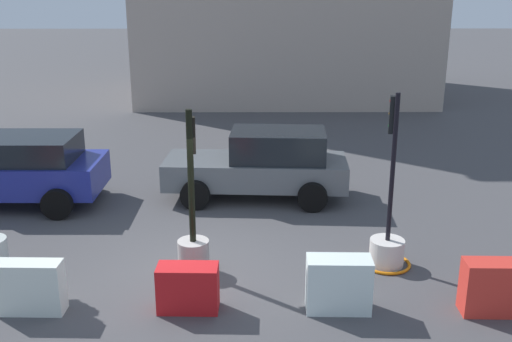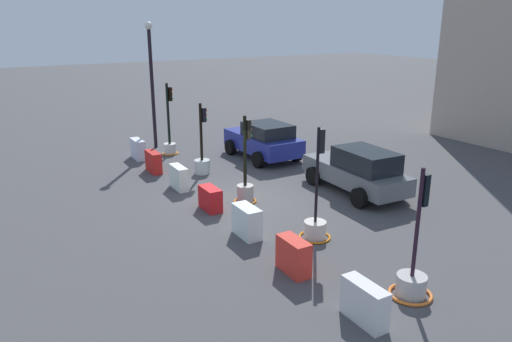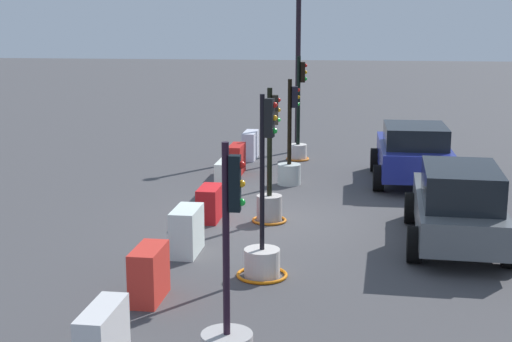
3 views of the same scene
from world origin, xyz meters
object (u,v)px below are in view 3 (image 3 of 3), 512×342
Objects in this scene: traffic_light_0 at (298,139)px; traffic_light_1 at (289,164)px; traffic_light_4 at (227,340)px; traffic_light_2 at (270,198)px; construction_barrier_0 at (250,145)px; construction_barrier_2 at (225,178)px; street_lamp_post at (298,48)px; construction_barrier_1 at (237,159)px; construction_barrier_5 at (149,274)px; construction_barrier_3 at (210,204)px; traffic_light_3 at (263,250)px; construction_barrier_4 at (187,231)px; construction_barrier_6 at (103,339)px; car_blue_estate at (413,152)px; car_grey_saloon at (458,205)px.

traffic_light_1 is (3.52, -0.02, -0.11)m from traffic_light_0.
traffic_light_2 is at bearing -178.69° from traffic_light_4.
traffic_light_4 is (10.90, -0.00, -0.15)m from traffic_light_1.
construction_barrier_0 is (-3.51, -1.52, -0.12)m from traffic_light_1.
street_lamp_post reaches higher than construction_barrier_2.
construction_barrier_0 is at bearing 177.23° from construction_barrier_1.
construction_barrier_3 is at bearing 178.52° from construction_barrier_5.
street_lamp_post reaches higher than traffic_light_1.
traffic_light_3 is 6.24m from construction_barrier_2.
construction_barrier_4 reaches higher than construction_barrier_6.
car_blue_estate is (-6.84, 4.90, 0.39)m from construction_barrier_4.
construction_barrier_1 is 0.27× the size of car_blue_estate.
traffic_light_2 is at bearing -38.71° from car_blue_estate.
traffic_light_0 is 7.49m from construction_barrier_3.
car_grey_saloon is at bearing 40.52° from construction_barrier_1.
construction_barrier_2 is 7.21m from street_lamp_post.
construction_barrier_1 is (-1.20, -1.63, -0.13)m from traffic_light_1.
traffic_light_3 is 2.15m from construction_barrier_5.
traffic_light_4 is 2.79m from construction_barrier_5.
construction_barrier_2 is at bearing -178.73° from construction_barrier_3.
car_blue_estate is at bearing 132.30° from construction_barrier_3.
construction_barrier_5 is at bearing -1.48° from construction_barrier_3.
construction_barrier_6 is (9.78, -0.04, -0.00)m from construction_barrier_2.
traffic_light_0 is at bearing -179.78° from traffic_light_3.
traffic_light_2 is at bearing 91.58° from construction_barrier_3.
construction_barrier_2 is at bearing 179.45° from construction_barrier_5.
construction_barrier_1 is 7.40m from construction_barrier_4.
traffic_light_4 is 9.72m from construction_barrier_2.
construction_barrier_2 reaches higher than construction_barrier_3.
traffic_light_3 is at bearing 0.22° from traffic_light_0.
traffic_light_0 is 3.52m from traffic_light_1.
traffic_light_2 is (7.28, -0.19, -0.12)m from traffic_light_0.
traffic_light_3 is at bearing 24.15° from construction_barrier_3.
traffic_light_3 is 8.63m from car_blue_estate.
traffic_light_2 is 5.18m from construction_barrier_1.
traffic_light_4 reaches higher than construction_barrier_5.
traffic_light_1 is 6.31m from car_grey_saloon.
traffic_light_2 is at bearing -0.36° from street_lamp_post.
construction_barrier_3 is 4.84m from construction_barrier_5.
traffic_light_0 is 3.21m from street_lamp_post.
construction_barrier_6 is at bearing -0.24° from construction_barrier_2.
construction_barrier_6 is (4.88, -0.08, -0.02)m from construction_barrier_4.
construction_barrier_5 reaches higher than construction_barrier_2.
traffic_light_0 is 2.94× the size of construction_barrier_6.
construction_barrier_6 is at bearing 0.08° from construction_barrier_1.
car_grey_saloon is (8.58, 5.25, 0.40)m from construction_barrier_0.
construction_barrier_6 is (7.32, -1.45, -0.12)m from traffic_light_2.
traffic_light_0 is at bearing 4.88° from street_lamp_post.
traffic_light_2 is at bearing -108.60° from car_grey_saloon.
traffic_light_3 is 0.55× the size of street_lamp_post.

